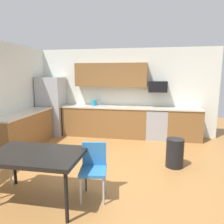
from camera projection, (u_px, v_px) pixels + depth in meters
name	position (u px, v px, depth m)	size (l,w,h in m)	color
ground_plane	(103.00, 168.00, 4.38)	(12.00, 12.00, 0.00)	#9E6B38
wall_back	(121.00, 92.00, 6.71)	(5.80, 0.10, 2.70)	silver
cabinet_run_back	(105.00, 122.00, 6.61)	(2.57, 0.60, 0.90)	brown
cabinet_run_back_right	(184.00, 125.00, 6.19)	(0.98, 0.60, 0.90)	brown
cabinet_run_left	(24.00, 131.00, 5.49)	(0.60, 2.00, 0.90)	brown
countertop_back	(120.00, 107.00, 6.45)	(4.80, 0.64, 0.04)	beige
countertop_left	(22.00, 114.00, 5.40)	(0.64, 2.00, 0.04)	beige
upper_cabinets_back	(111.00, 75.00, 6.46)	(2.20, 0.34, 0.70)	brown
refrigerator	(52.00, 106.00, 6.76)	(0.76, 0.70, 1.82)	#9EA0A5
oven_range	(157.00, 124.00, 6.33)	(0.60, 0.60, 0.91)	#999BA0
microwave	(158.00, 87.00, 6.24)	(0.54, 0.36, 0.32)	black
sink_basin	(98.00, 108.00, 6.57)	(0.48, 0.40, 0.14)	#A5A8AD
sink_faucet	(100.00, 102.00, 6.72)	(0.02, 0.02, 0.24)	#B2B5BA
dining_table	(35.00, 157.00, 3.13)	(1.40, 0.90, 0.76)	black
chair_near_table	(94.00, 166.00, 3.28)	(0.45, 0.45, 0.85)	#2D72B7
trash_bin	(175.00, 153.00, 4.38)	(0.36, 0.36, 0.60)	black
kettle	(94.00, 103.00, 6.63)	(0.14, 0.14, 0.20)	#198CBF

